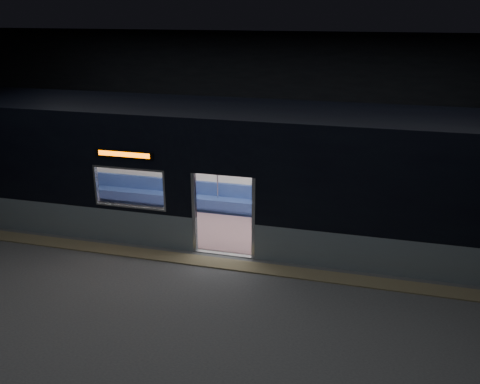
% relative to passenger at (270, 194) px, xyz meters
% --- Properties ---
extents(station_floor, '(24.00, 14.00, 0.01)m').
position_rel_passenger_xyz_m(station_floor, '(-0.62, -3.55, -0.76)').
color(station_floor, '#47494C').
rests_on(station_floor, ground).
extents(station_envelope, '(24.00, 14.00, 5.00)m').
position_rel_passenger_xyz_m(station_envelope, '(-0.62, -3.55, 2.91)').
color(station_envelope, black).
rests_on(station_envelope, station_floor).
extents(tactile_strip, '(22.80, 0.50, 0.03)m').
position_rel_passenger_xyz_m(tactile_strip, '(-0.62, -3.00, -0.74)').
color(tactile_strip, '#8C7F59').
rests_on(tactile_strip, station_floor).
extents(metro_car, '(18.00, 3.04, 3.35)m').
position_rel_passenger_xyz_m(metro_car, '(-0.63, -1.00, 1.09)').
color(metro_car, gray).
rests_on(metro_car, station_floor).
extents(passenger, '(0.35, 0.62, 1.27)m').
position_rel_passenger_xyz_m(passenger, '(0.00, 0.00, 0.00)').
color(passenger, black).
rests_on(passenger, metro_car).
extents(handbag, '(0.30, 0.28, 0.12)m').
position_rel_passenger_xyz_m(handbag, '(0.00, -0.20, -0.10)').
color(handbag, black).
rests_on(handbag, passenger).
extents(transit_map, '(1.07, 0.03, 0.70)m').
position_rel_passenger_xyz_m(transit_map, '(0.38, 0.31, 0.74)').
color(transit_map, white).
rests_on(transit_map, metro_car).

